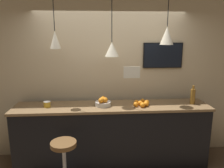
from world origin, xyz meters
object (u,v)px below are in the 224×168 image
object	(u,v)px
fruit_bowl	(103,102)
bar_stool	(64,158)
juice_bottle	(193,96)
spread_jar	(47,104)
mounted_tv	(163,55)

from	to	relation	value
fruit_bowl	bar_stool	bearing A→B (deg)	-133.99
bar_stool	fruit_bowl	world-z (taller)	fruit_bowl
juice_bottle	spread_jar	world-z (taller)	juice_bottle
juice_bottle	bar_stool	bearing A→B (deg)	-163.84
spread_jar	mounted_tv	bearing A→B (deg)	11.02
juice_bottle	mounted_tv	distance (m)	0.84
bar_stool	mounted_tv	bearing A→B (deg)	30.91
bar_stool	fruit_bowl	bearing A→B (deg)	46.01
juice_bottle	spread_jar	size ratio (longest dim) A/B	2.96
juice_bottle	fruit_bowl	bearing A→B (deg)	-179.58
fruit_bowl	mounted_tv	bearing A→B (deg)	20.18
mounted_tv	fruit_bowl	bearing A→B (deg)	-159.82
bar_stool	spread_jar	world-z (taller)	spread_jar
fruit_bowl	mounted_tv	world-z (taller)	mounted_tv
fruit_bowl	mounted_tv	size ratio (longest dim) A/B	0.37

